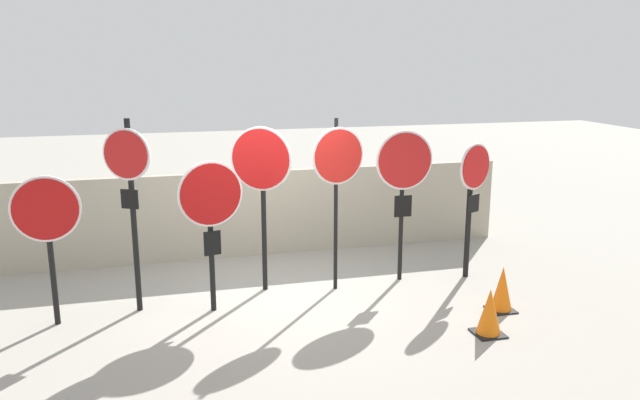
{
  "coord_description": "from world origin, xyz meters",
  "views": [
    {
      "loc": [
        -1.49,
        -8.22,
        3.36
      ],
      "look_at": [
        0.65,
        0.0,
        1.37
      ],
      "focal_mm": 35.0,
      "sensor_mm": 36.0,
      "label": 1
    }
  ],
  "objects_px": {
    "stop_sign_6": "(473,187)",
    "traffic_cone_0": "(489,312)",
    "stop_sign_2": "(211,206)",
    "stop_sign_5": "(404,173)",
    "stop_sign_4": "(338,167)",
    "stop_sign_1": "(129,182)",
    "stop_sign_3": "(261,172)",
    "traffic_cone_1": "(502,289)",
    "stop_sign_0": "(47,220)"
  },
  "relations": [
    {
      "from": "stop_sign_6",
      "to": "traffic_cone_0",
      "type": "bearing_deg",
      "value": -136.71
    },
    {
      "from": "stop_sign_2",
      "to": "stop_sign_5",
      "type": "height_order",
      "value": "stop_sign_5"
    },
    {
      "from": "stop_sign_2",
      "to": "stop_sign_4",
      "type": "xyz_separation_m",
      "value": [
        1.8,
        0.36,
        0.38
      ]
    },
    {
      "from": "stop_sign_5",
      "to": "traffic_cone_0",
      "type": "bearing_deg",
      "value": -79.92
    },
    {
      "from": "stop_sign_1",
      "to": "traffic_cone_0",
      "type": "height_order",
      "value": "stop_sign_1"
    },
    {
      "from": "stop_sign_1",
      "to": "traffic_cone_0",
      "type": "bearing_deg",
      "value": 5.79
    },
    {
      "from": "stop_sign_4",
      "to": "traffic_cone_0",
      "type": "distance_m",
      "value": 2.82
    },
    {
      "from": "stop_sign_4",
      "to": "stop_sign_2",
      "type": "bearing_deg",
      "value": 177.55
    },
    {
      "from": "stop_sign_1",
      "to": "traffic_cone_0",
      "type": "xyz_separation_m",
      "value": [
        4.19,
        -1.82,
        -1.48
      ]
    },
    {
      "from": "stop_sign_3",
      "to": "stop_sign_2",
      "type": "bearing_deg",
      "value": -112.05
    },
    {
      "from": "stop_sign_3",
      "to": "traffic_cone_1",
      "type": "xyz_separation_m",
      "value": [
        2.97,
        -1.52,
        -1.45
      ]
    },
    {
      "from": "stop_sign_0",
      "to": "stop_sign_2",
      "type": "height_order",
      "value": "stop_sign_2"
    },
    {
      "from": "stop_sign_6",
      "to": "traffic_cone_0",
      "type": "relative_size",
      "value": 3.54
    },
    {
      "from": "traffic_cone_1",
      "to": "stop_sign_2",
      "type": "bearing_deg",
      "value": 165.95
    },
    {
      "from": "stop_sign_4",
      "to": "traffic_cone_1",
      "type": "bearing_deg",
      "value": -47.5
    },
    {
      "from": "stop_sign_2",
      "to": "stop_sign_3",
      "type": "bearing_deg",
      "value": 24.99
    },
    {
      "from": "stop_sign_2",
      "to": "traffic_cone_0",
      "type": "xyz_separation_m",
      "value": [
        3.19,
        -1.55,
        -1.16
      ]
    },
    {
      "from": "stop_sign_5",
      "to": "stop_sign_6",
      "type": "bearing_deg",
      "value": -6.54
    },
    {
      "from": "stop_sign_4",
      "to": "stop_sign_1",
      "type": "bearing_deg",
      "value": 168.2
    },
    {
      "from": "stop_sign_1",
      "to": "stop_sign_6",
      "type": "xyz_separation_m",
      "value": [
        4.9,
        0.08,
        -0.34
      ]
    },
    {
      "from": "stop_sign_3",
      "to": "stop_sign_6",
      "type": "bearing_deg",
      "value": 26.22
    },
    {
      "from": "stop_sign_2",
      "to": "stop_sign_6",
      "type": "distance_m",
      "value": 3.93
    },
    {
      "from": "stop_sign_0",
      "to": "stop_sign_1",
      "type": "distance_m",
      "value": 1.08
    },
    {
      "from": "traffic_cone_0",
      "to": "stop_sign_2",
      "type": "bearing_deg",
      "value": 154.12
    },
    {
      "from": "stop_sign_2",
      "to": "stop_sign_5",
      "type": "bearing_deg",
      "value": -2.94
    },
    {
      "from": "stop_sign_6",
      "to": "stop_sign_0",
      "type": "bearing_deg",
      "value": 156.77
    },
    {
      "from": "stop_sign_2",
      "to": "stop_sign_3",
      "type": "xyz_separation_m",
      "value": [
        0.76,
        0.58,
        0.31
      ]
    },
    {
      "from": "stop_sign_0",
      "to": "stop_sign_5",
      "type": "height_order",
      "value": "stop_sign_5"
    },
    {
      "from": "stop_sign_4",
      "to": "traffic_cone_1",
      "type": "height_order",
      "value": "stop_sign_4"
    },
    {
      "from": "stop_sign_5",
      "to": "traffic_cone_0",
      "type": "relative_size",
      "value": 3.89
    },
    {
      "from": "stop_sign_2",
      "to": "stop_sign_4",
      "type": "distance_m",
      "value": 1.88
    },
    {
      "from": "stop_sign_0",
      "to": "stop_sign_4",
      "type": "height_order",
      "value": "stop_sign_4"
    },
    {
      "from": "stop_sign_4",
      "to": "stop_sign_5",
      "type": "distance_m",
      "value": 1.06
    },
    {
      "from": "stop_sign_2",
      "to": "stop_sign_6",
      "type": "xyz_separation_m",
      "value": [
        3.91,
        0.35,
        -0.02
      ]
    },
    {
      "from": "stop_sign_0",
      "to": "stop_sign_6",
      "type": "height_order",
      "value": "stop_sign_6"
    },
    {
      "from": "stop_sign_2",
      "to": "traffic_cone_1",
      "type": "height_order",
      "value": "stop_sign_2"
    },
    {
      "from": "stop_sign_4",
      "to": "stop_sign_5",
      "type": "xyz_separation_m",
      "value": [
        1.05,
        0.12,
        -0.16
      ]
    },
    {
      "from": "stop_sign_4",
      "to": "stop_sign_6",
      "type": "height_order",
      "value": "stop_sign_4"
    },
    {
      "from": "stop_sign_1",
      "to": "traffic_cone_1",
      "type": "bearing_deg",
      "value": 14.98
    },
    {
      "from": "stop_sign_0",
      "to": "stop_sign_1",
      "type": "height_order",
      "value": "stop_sign_1"
    },
    {
      "from": "stop_sign_4",
      "to": "traffic_cone_0",
      "type": "relative_size",
      "value": 4.26
    },
    {
      "from": "stop_sign_4",
      "to": "stop_sign_5",
      "type": "height_order",
      "value": "stop_sign_4"
    },
    {
      "from": "traffic_cone_0",
      "to": "traffic_cone_1",
      "type": "distance_m",
      "value": 0.82
    },
    {
      "from": "stop_sign_2",
      "to": "traffic_cone_1",
      "type": "xyz_separation_m",
      "value": [
        3.73,
        -0.93,
        -1.14
      ]
    },
    {
      "from": "stop_sign_6",
      "to": "traffic_cone_0",
      "type": "distance_m",
      "value": 2.32
    },
    {
      "from": "stop_sign_0",
      "to": "stop_sign_6",
      "type": "relative_size",
      "value": 0.93
    },
    {
      "from": "stop_sign_0",
      "to": "stop_sign_4",
      "type": "relative_size",
      "value": 0.77
    },
    {
      "from": "stop_sign_1",
      "to": "stop_sign_2",
      "type": "distance_m",
      "value": 1.08
    },
    {
      "from": "stop_sign_6",
      "to": "traffic_cone_0",
      "type": "xyz_separation_m",
      "value": [
        -0.72,
        -1.9,
        -1.14
      ]
    },
    {
      "from": "stop_sign_4",
      "to": "stop_sign_3",
      "type": "bearing_deg",
      "value": 154.07
    }
  ]
}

